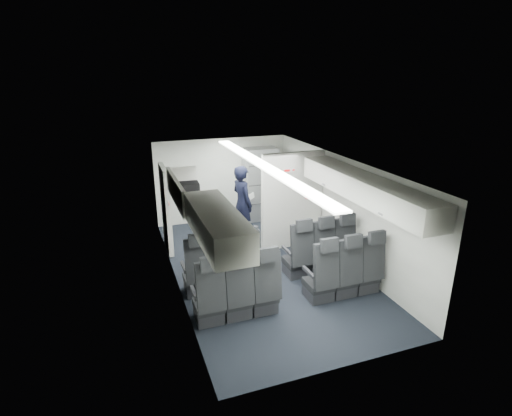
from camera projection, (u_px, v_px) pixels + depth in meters
cabin_shell at (263, 216)px, 7.63m from camera, size 3.41×6.01×2.16m
seat_row_front at (273, 261)px, 7.39m from camera, size 3.33×0.56×1.24m
seat_row_mid at (293, 285)px, 6.59m from camera, size 3.33×0.56×1.24m
overhead_bin_left_rear at (217, 225)px, 5.16m from camera, size 0.53×1.80×0.40m
overhead_bin_left_front_open at (189, 196)px, 6.75m from camera, size 0.64×1.70×0.72m
overhead_bin_right_rear at (396, 202)px, 6.06m from camera, size 0.53×1.80×0.40m
overhead_bin_right_front at (336, 175)px, 7.61m from camera, size 0.53×1.70×0.40m
bulkhead_partition at (292, 201)px, 8.67m from camera, size 1.40×0.15×2.13m
galley_unit at (260, 184)px, 10.41m from camera, size 0.85×0.52×1.90m
boarding_door at (166, 209)px, 8.54m from camera, size 0.12×1.27×1.86m
flight_attendant at (242, 204)px, 9.08m from camera, size 0.57×0.73×1.77m
carry_on_bag at (187, 190)px, 6.89m from camera, size 0.44×0.32×0.25m
papers at (251, 196)px, 9.04m from camera, size 0.18×0.09×0.13m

